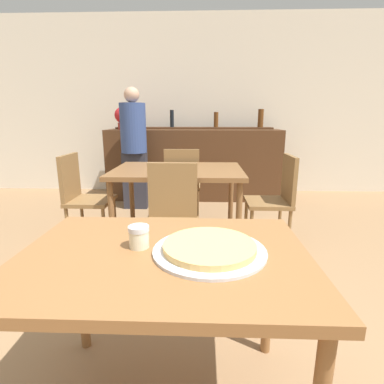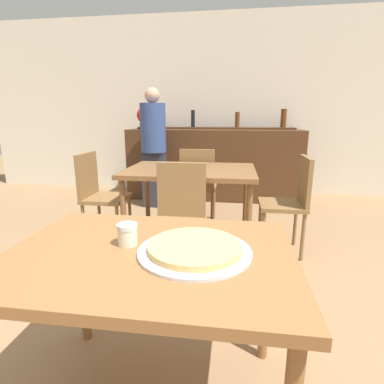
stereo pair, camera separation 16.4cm
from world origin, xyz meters
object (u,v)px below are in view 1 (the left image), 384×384
Objects in this scene: chair_far_side_front at (172,214)px; person_standing at (134,145)px; chair_far_side_back at (182,182)px; potted_plant at (123,117)px; chair_far_side_left at (82,194)px; chair_far_side_right at (277,196)px; cheese_shaker at (139,237)px; pizza_tray at (210,248)px.

chair_far_side_front is 2.03m from person_standing.
potted_plant is at bearing -51.69° from chair_far_side_back.
chair_far_side_left is 2.74× the size of potted_plant.
person_standing is (-1.62, 1.28, 0.35)m from chair_far_side_right.
chair_far_side_front is at bearing -68.14° from potted_plant.
person_standing is (0.23, 1.28, 0.35)m from chair_far_side_left.
chair_far_side_left is 1.35m from person_standing.
cheese_shaker is 3.60m from potted_plant.
potted_plant is at bearing 111.86° from chair_far_side_front.
person_standing reaches higher than chair_far_side_right.
potted_plant is (-1.88, 1.81, 0.71)m from chair_far_side_right.
chair_far_side_front is 1.00× the size of chair_far_side_right.
chair_far_side_back is 2.74× the size of potted_plant.
person_standing reaches higher than cheese_shaker.
chair_far_side_right is at bearing 60.10° from cheese_shaker.
chair_far_side_front is 2.74× the size of potted_plant.
pizza_tray is (0.26, -2.26, 0.23)m from chair_far_side_back.
person_standing is (-0.96, 2.95, 0.12)m from pizza_tray.
person_standing is 0.70m from potted_plant.
person_standing reaches higher than chair_far_side_front.
chair_far_side_left and chair_far_side_right have the same top height.
chair_far_side_front is at bearing 90.00° from chair_far_side_back.
chair_far_side_front is at bearing 103.57° from pizza_tray.
chair_far_side_left is 1.00× the size of chair_far_side_right.
chair_far_side_left is 1.84m from chair_far_side_right.
potted_plant reaches higher than chair_far_side_right.
chair_far_side_back is 1.09m from chair_far_side_left.
potted_plant is (-0.27, 0.53, 0.37)m from person_standing.
person_standing reaches higher than pizza_tray.
chair_far_side_right is at bearing -90.00° from chair_far_side_left.
chair_far_side_right is at bearing 68.39° from pizza_tray.
chair_far_side_back is at bearing 96.56° from pizza_tray.
potted_plant reaches higher than chair_far_side_back.
chair_far_side_front is at bearing -69.64° from person_standing.
cheese_shaker is (0.90, -1.63, 0.25)m from chair_far_side_left.
pizza_tray is (-0.66, -1.67, 0.23)m from chair_far_side_right.
chair_far_side_back reaches higher than pizza_tray.
cheese_shaker is at bearing -29.90° from chair_far_side_right.
cheese_shaker is at bearing -151.02° from chair_far_side_left.
chair_far_side_right is at bearing -43.86° from potted_plant.
chair_far_side_back is at bearing 89.56° from cheese_shaker.
chair_far_side_back is 1.04m from person_standing.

